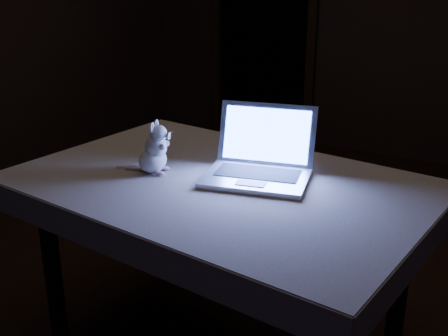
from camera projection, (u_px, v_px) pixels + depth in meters
The scene contains 7 objects.
floor at pixel (238, 284), 2.98m from camera, with size 5.00×5.00×0.00m, color black.
back_wall at pixel (386, 2), 4.56m from camera, with size 4.50×0.04×2.60m, color black.
doorway at pixel (264, 24), 5.16m from camera, with size 1.06×0.36×2.13m, color black, non-canonical shape.
table at pixel (220, 270), 2.34m from camera, with size 1.48×0.95×0.79m, color black, non-canonical shape.
tablecloth at pixel (202, 188), 2.28m from camera, with size 1.59×1.07×0.12m, color beige, non-canonical shape.
laptop at pixel (256, 148), 2.15m from camera, with size 0.40×0.35×0.27m, color silver, non-canonical shape.
plush_mouse at pixel (152, 147), 2.25m from camera, with size 0.16×0.16×0.21m, color silver, non-canonical shape.
Camera 1 is at (1.22, -2.27, 1.61)m, focal length 45.00 mm.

